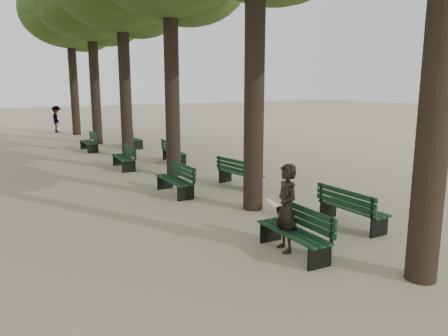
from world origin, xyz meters
TOP-DOWN VIEW (x-y plane):
  - ground at (0.00, 0.00)m, footprint 120.00×120.00m
  - tree_central_5 at (1.50, 23.00)m, footprint 6.00×6.00m
  - bench_left_0 at (0.37, 0.00)m, footprint 0.67×1.83m
  - bench_left_1 at (0.37, 5.48)m, footprint 0.62×1.81m
  - bench_left_2 at (0.37, 10.20)m, footprint 0.73×1.84m
  - bench_left_3 at (0.37, 15.47)m, footprint 0.62×1.81m
  - bench_right_0 at (2.63, 0.58)m, footprint 0.59×1.80m
  - bench_right_1 at (2.63, 5.34)m, footprint 0.78×1.85m
  - bench_right_2 at (2.63, 10.43)m, footprint 0.78×1.85m
  - bench_right_3 at (2.63, 15.54)m, footprint 0.57×1.80m
  - man_with_map at (0.34, 0.22)m, footprint 0.69×0.77m
  - pedestrian_b at (0.70, 25.12)m, footprint 0.67×1.22m

SIDE VIEW (x-z plane):
  - ground at x=0.00m, z-range 0.00..0.00m
  - bench_left_0 at x=0.37m, z-range -0.19..0.73m
  - bench_left_1 at x=0.37m, z-range -0.19..0.73m
  - bench_left_2 at x=0.37m, z-range -0.19..0.73m
  - bench_left_3 at x=0.37m, z-range -0.19..0.73m
  - bench_right_0 at x=2.63m, z-range -0.19..0.73m
  - bench_right_1 at x=2.63m, z-range -0.19..0.73m
  - bench_right_2 at x=2.63m, z-range -0.19..0.73m
  - bench_right_3 at x=2.63m, z-range -0.19..0.73m
  - man_with_map at x=0.34m, z-range 0.00..1.77m
  - pedestrian_b at x=0.70m, z-range 0.00..1.80m
  - tree_central_5 at x=1.50m, z-range 2.68..12.63m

